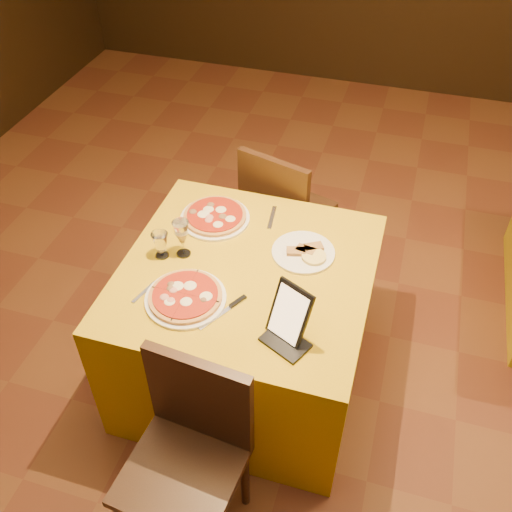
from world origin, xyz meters
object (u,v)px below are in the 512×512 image
(chair_main_near, at_px, (181,473))
(chair_main_far, at_px, (289,211))
(pizza_far, at_px, (215,217))
(tablet, at_px, (290,314))
(wine_glass, at_px, (182,238))
(pizza_near, at_px, (186,297))
(water_glass, at_px, (161,245))
(main_table, at_px, (247,324))

(chair_main_near, distance_m, chair_main_far, 1.65)
(chair_main_far, height_order, pizza_far, chair_main_far)
(chair_main_near, xyz_separation_m, pizza_far, (-0.25, 1.12, 0.31))
(chair_main_far, xyz_separation_m, tablet, (0.27, -1.12, 0.41))
(pizza_far, xyz_separation_m, wine_glass, (-0.05, -0.28, 0.08))
(pizza_near, bearing_deg, tablet, -6.80)
(water_glass, bearing_deg, main_table, 3.75)
(pizza_far, bearing_deg, chair_main_near, -77.41)
(main_table, height_order, pizza_far, pizza_far)
(water_glass, bearing_deg, chair_main_near, -64.05)
(wine_glass, relative_size, water_glass, 1.46)
(chair_main_far, relative_size, pizza_near, 2.66)
(tablet, bearing_deg, wine_glass, 177.14)
(pizza_far, distance_m, water_glass, 0.35)
(main_table, relative_size, wine_glass, 5.79)
(chair_main_near, bearing_deg, wine_glass, 115.47)
(wine_glass, height_order, water_glass, wine_glass)
(pizza_far, xyz_separation_m, tablet, (0.52, -0.59, 0.10))
(tablet, bearing_deg, main_table, 157.53)
(chair_main_near, distance_m, wine_glass, 0.98)
(chair_main_far, bearing_deg, wine_glass, 86.05)
(chair_main_near, height_order, tablet, tablet)
(main_table, xyz_separation_m, pizza_near, (-0.19, -0.25, 0.39))
(chair_main_far, height_order, wine_glass, wine_glass)
(pizza_near, bearing_deg, pizza_far, 96.51)
(chair_main_near, distance_m, tablet, 0.72)
(chair_main_far, bearing_deg, pizza_near, 96.54)
(water_glass, xyz_separation_m, tablet, (0.66, -0.28, 0.06))
(tablet, bearing_deg, chair_main_far, 129.41)
(main_table, xyz_separation_m, water_glass, (-0.39, -0.03, 0.44))
(main_table, xyz_separation_m, wine_glass, (-0.30, 0.01, 0.47))
(pizza_far, height_order, water_glass, water_glass)
(water_glass, bearing_deg, pizza_near, -47.60)
(chair_main_near, height_order, wine_glass, wine_glass)
(main_table, bearing_deg, pizza_far, 130.94)
(chair_main_near, xyz_separation_m, chair_main_far, (0.00, 1.65, 0.00))
(chair_main_near, relative_size, wine_glass, 4.79)
(main_table, height_order, pizza_near, pizza_near)
(pizza_far, height_order, wine_glass, wine_glass)
(pizza_near, height_order, wine_glass, wine_glass)
(tablet, bearing_deg, water_glass, -176.77)
(water_glass, bearing_deg, chair_main_far, 65.17)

